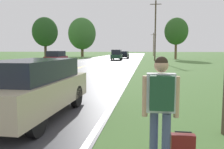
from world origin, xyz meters
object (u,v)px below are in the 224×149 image
object	(u,v)px
hitchhiker_person	(161,99)
tree_mid_treeline	(82,34)
tree_right_cluster	(176,31)
car_dark_green_suv_mid_far	(117,55)
car_maroon_suv_mid_near	(56,57)
car_champagne_suv_approaching	(33,87)
car_red_van_distant	(117,53)
car_black_suv_receding	(124,55)
suitcase	(183,149)
tree_left_verge	(45,32)

from	to	relation	value
hitchhiker_person	tree_mid_treeline	size ratio (longest dim) A/B	0.17
tree_right_cluster	car_dark_green_suv_mid_far	bearing A→B (deg)	-157.69
tree_right_cluster	car_maroon_suv_mid_near	xyz separation A→B (m)	(-17.06, -19.26, -4.54)
car_champagne_suv_approaching	car_red_van_distant	bearing A→B (deg)	-173.36
car_black_suv_receding	car_maroon_suv_mid_near	bearing A→B (deg)	-15.04
car_black_suv_receding	car_red_van_distant	bearing A→B (deg)	-168.79
suitcase	car_champagne_suv_approaching	size ratio (longest dim) A/B	0.12
hitchhiker_person	car_maroon_suv_mid_near	bearing A→B (deg)	24.38
car_dark_green_suv_mid_far	tree_left_verge	bearing A→B (deg)	-70.38
tree_left_verge	car_dark_green_suv_mid_far	xyz separation A→B (m)	(11.83, 4.62, -3.93)
car_maroon_suv_mid_near	hitchhiker_person	bearing A→B (deg)	-157.71
car_maroon_suv_mid_near	car_red_van_distant	size ratio (longest dim) A/B	0.97
suitcase	car_champagne_suv_approaching	xyz separation A→B (m)	(-3.76, 2.20, 0.63)
hitchhiker_person	tree_left_verge	distance (m)	39.45
suitcase	car_maroon_suv_mid_near	size ratio (longest dim) A/B	0.13
tree_mid_treeline	car_black_suv_receding	bearing A→B (deg)	-43.38
tree_right_cluster	car_maroon_suv_mid_near	size ratio (longest dim) A/B	1.80
car_champagne_suv_approaching	car_dark_green_suv_mid_far	bearing A→B (deg)	-175.14
suitcase	car_dark_green_suv_mid_far	distance (m)	40.18
tree_right_cluster	car_red_van_distant	bearing A→B (deg)	114.19
suitcase	hitchhiker_person	bearing A→B (deg)	91.39
hitchhiker_person	car_dark_green_suv_mid_far	distance (m)	40.13
car_black_suv_receding	tree_right_cluster	bearing A→B (deg)	75.78
car_dark_green_suv_mid_far	car_black_suv_receding	size ratio (longest dim) A/B	1.10
suitcase	car_red_van_distant	bearing A→B (deg)	7.27
car_champagne_suv_approaching	car_red_van_distant	distance (m)	78.50
car_champagne_suv_approaching	tree_right_cluster	bearing A→B (deg)	169.45
tree_mid_treeline	tree_right_cluster	xyz separation A→B (m)	(23.11, -14.87, -0.75)
tree_left_verge	car_maroon_suv_mid_near	xyz separation A→B (m)	(5.92, -10.07, -4.00)
tree_right_cluster	car_black_suv_receding	bearing A→B (deg)	164.35
tree_mid_treeline	suitcase	bearing A→B (deg)	-72.95
hitchhiker_person	car_black_suv_receding	world-z (taller)	hitchhiker_person
tree_right_cluster	car_black_suv_receding	xyz separation A→B (m)	(-10.49, 2.94, -4.63)
tree_mid_treeline	car_black_suv_receding	size ratio (longest dim) A/B	2.40
tree_right_cluster	car_dark_green_suv_mid_far	world-z (taller)	tree_right_cluster
tree_mid_treeline	car_red_van_distant	distance (m)	22.94
tree_mid_treeline	car_red_van_distant	xyz separation A→B (m)	(6.91, 21.21, -5.35)
car_champagne_suv_approaching	car_black_suv_receding	bearing A→B (deg)	-176.58
tree_right_cluster	car_red_van_distant	distance (m)	39.81
tree_right_cluster	car_black_suv_receding	distance (m)	11.84
tree_mid_treeline	car_champagne_suv_approaching	world-z (taller)	tree_mid_treeline
tree_right_cluster	car_champagne_suv_approaching	bearing A→B (deg)	-101.72
tree_left_verge	car_dark_green_suv_mid_far	size ratio (longest dim) A/B	1.54
car_dark_green_suv_mid_far	tree_mid_treeline	bearing A→B (deg)	-150.10
car_champagne_suv_approaching	tree_mid_treeline	bearing A→B (deg)	-164.65
suitcase	car_maroon_suv_mid_near	distance (m)	27.78
car_maroon_suv_mid_near	car_red_van_distant	xyz separation A→B (m)	(0.85, 55.33, -0.06)
tree_left_verge	tree_right_cluster	size ratio (longest dim) A/B	0.92
tree_right_cluster	tree_mid_treeline	bearing A→B (deg)	147.25
hitchhiker_person	car_dark_green_suv_mid_far	world-z (taller)	car_dark_green_suv_mid_far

